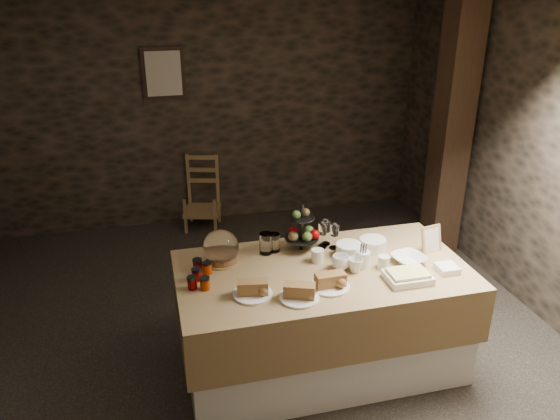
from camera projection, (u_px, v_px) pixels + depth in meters
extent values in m
cube|color=black|center=(218.00, 345.00, 4.35)|extent=(5.50, 5.00, 0.01)
cube|color=black|center=(181.00, 113.00, 6.06)|extent=(5.50, 0.02, 2.60)
cube|color=black|center=(545.00, 164.00, 4.45)|extent=(0.02, 5.00, 2.60)
cube|color=silver|center=(321.00, 320.00, 4.02)|extent=(1.98, 1.02, 0.77)
cube|color=olive|center=(322.00, 294.00, 3.93)|extent=(2.06, 1.09, 0.42)
cube|color=olive|center=(202.00, 211.00, 6.30)|extent=(0.48, 0.47, 0.05)
cube|color=olive|center=(199.00, 170.00, 6.26)|extent=(0.37, 0.13, 0.37)
cube|color=black|center=(452.00, 131.00, 5.39)|extent=(0.30, 0.30, 2.60)
cube|color=black|center=(164.00, 73.00, 5.82)|extent=(0.45, 0.03, 0.55)
cube|color=beige|center=(164.00, 74.00, 5.80)|extent=(0.37, 0.01, 0.47)
cylinder|color=white|center=(349.00, 250.00, 4.00)|extent=(0.19, 0.19, 0.10)
cylinder|color=white|center=(373.00, 244.00, 4.11)|extent=(0.20, 0.20, 0.08)
cylinder|color=white|center=(363.00, 259.00, 3.85)|extent=(0.10, 0.10, 0.12)
imported|color=white|center=(341.00, 262.00, 3.83)|extent=(0.15, 0.15, 0.10)
imported|color=white|center=(355.00, 265.00, 3.80)|extent=(0.14, 0.14, 0.10)
cylinder|color=white|center=(318.00, 256.00, 3.93)|extent=(0.09, 0.09, 0.09)
cylinder|color=white|center=(384.00, 262.00, 3.85)|extent=(0.08, 0.08, 0.09)
imported|color=white|center=(408.00, 259.00, 3.92)|extent=(0.27, 0.27, 0.06)
cylinder|color=olive|center=(222.00, 261.00, 3.94)|extent=(0.26, 0.26, 0.01)
cylinder|color=brown|center=(221.00, 256.00, 3.92)|extent=(0.22, 0.22, 0.07)
sphere|color=white|center=(221.00, 247.00, 3.89)|extent=(0.26, 0.26, 0.26)
cylinder|color=black|center=(302.00, 227.00, 4.05)|extent=(0.03, 0.03, 0.37)
cylinder|color=black|center=(302.00, 238.00, 4.08)|extent=(0.26, 0.26, 0.01)
cylinder|color=black|center=(302.00, 218.00, 4.02)|extent=(0.18, 0.18, 0.01)
sphere|color=#52792E|center=(309.00, 231.00, 4.11)|extent=(0.08, 0.08, 0.08)
sphere|color=#920305|center=(293.00, 232.00, 4.10)|extent=(0.08, 0.08, 0.08)
sphere|color=#52792E|center=(307.00, 237.00, 4.02)|extent=(0.08, 0.08, 0.08)
sphere|color=brown|center=(293.00, 236.00, 4.02)|extent=(0.08, 0.08, 0.08)
sphere|color=#920305|center=(315.00, 235.00, 4.05)|extent=(0.08, 0.08, 0.08)
cylinder|color=white|center=(253.00, 294.00, 3.53)|extent=(0.26, 0.26, 0.01)
cube|color=brown|center=(252.00, 287.00, 3.51)|extent=(0.21, 0.12, 0.09)
cylinder|color=white|center=(299.00, 297.00, 3.49)|extent=(0.26, 0.26, 0.01)
cube|color=brown|center=(299.00, 290.00, 3.47)|extent=(0.22, 0.16, 0.09)
cylinder|color=white|center=(330.00, 286.00, 3.62)|extent=(0.26, 0.26, 0.01)
cube|color=brown|center=(330.00, 280.00, 3.60)|extent=(0.20, 0.10, 0.09)
cylinder|color=#660303|center=(197.00, 275.00, 3.69)|extent=(0.06, 0.06, 0.07)
cylinder|color=#A22C03|center=(205.00, 284.00, 3.58)|extent=(0.06, 0.06, 0.07)
cylinder|color=#660303|center=(192.00, 284.00, 3.59)|extent=(0.06, 0.06, 0.07)
cylinder|color=#A22C03|center=(207.00, 269.00, 3.77)|extent=(0.06, 0.06, 0.07)
cylinder|color=#660303|center=(198.00, 266.00, 3.81)|extent=(0.06, 0.06, 0.07)
cube|color=white|center=(408.00, 277.00, 3.69)|extent=(0.30, 0.22, 0.05)
cube|color=#E2D17A|center=(408.00, 273.00, 3.68)|extent=(0.26, 0.18, 0.02)
cube|color=white|center=(447.00, 269.00, 3.81)|extent=(0.14, 0.14, 0.04)
cube|color=olive|center=(431.00, 240.00, 4.06)|extent=(0.18, 0.10, 0.22)
cylinder|color=white|center=(266.00, 243.00, 4.03)|extent=(0.10, 0.10, 0.16)
cylinder|color=white|center=(274.00, 243.00, 4.07)|extent=(0.09, 0.09, 0.14)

